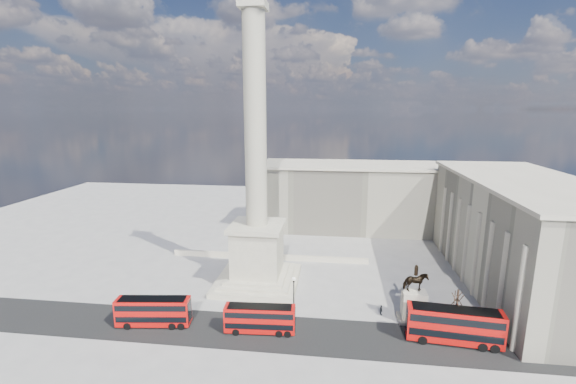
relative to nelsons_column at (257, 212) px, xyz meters
The scene contains 17 objects.
ground 13.85m from the nelsons_column, 90.00° to the right, with size 180.00×180.00×0.00m, color #9F9D97.
asphalt_road 20.41m from the nelsons_column, 71.57° to the right, with size 120.00×9.00×0.01m, color black.
nelsons_column is the anchor object (origin of this frame).
balustrade_wall 16.55m from the nelsons_column, 90.00° to the left, with size 40.00×0.60×1.10m, color beige.
building_east 45.42m from the nelsons_column, ahead, with size 19.00×46.00×18.60m.
building_northeast 40.57m from the nelsons_column, 60.26° to the left, with size 51.00×17.00×16.60m.
red_bus_a 22.05m from the nelsons_column, 127.65° to the right, with size 10.42×3.50×4.14m.
red_bus_b 18.88m from the nelsons_column, 77.22° to the right, with size 9.70×2.78×3.89m.
red_bus_c 33.91m from the nelsons_column, 26.34° to the right, with size 12.01×3.76×4.79m.
victorian_lamp 15.75m from the nelsons_column, 54.08° to the right, with size 0.53×0.53×6.14m.
equestrian_statue 28.22m from the nelsons_column, 21.02° to the right, with size 4.17×3.12×8.63m.
bare_tree_near 32.95m from the nelsons_column, 23.59° to the right, with size 1.64×1.64×7.17m.
bare_tree_mid 38.33m from the nelsons_column, ahead, with size 1.83×1.83×6.94m.
bare_tree_far 40.25m from the nelsons_column, ahead, with size 1.62×1.62×6.63m.
pedestrian_walking 29.54m from the nelsons_column, 22.06° to the right, with size 0.55×0.36×1.52m, color black.
pedestrian_standing 35.06m from the nelsons_column, 20.44° to the right, with size 0.88×0.68×1.80m, color black.
pedestrian_crossing 25.11m from the nelsons_column, 22.41° to the right, with size 0.91×0.38×1.55m, color black.
Camera 1 is at (13.02, -56.77, 29.91)m, focal length 24.00 mm.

